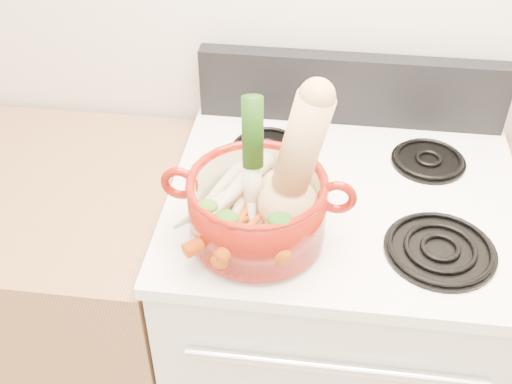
# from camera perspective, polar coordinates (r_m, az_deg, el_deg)

# --- Properties ---
(stove_body) EXTENTS (0.76, 0.65, 0.92)m
(stove_body) POSITION_cam_1_polar(r_m,az_deg,el_deg) (1.79, 6.55, -12.32)
(stove_body) COLOR silver
(stove_body) RESTS_ON floor
(cooktop) EXTENTS (0.78, 0.67, 0.03)m
(cooktop) POSITION_cam_1_polar(r_m,az_deg,el_deg) (1.44, 7.92, -0.59)
(cooktop) COLOR white
(cooktop) RESTS_ON stove_body
(control_backsplash) EXTENTS (0.76, 0.05, 0.18)m
(control_backsplash) POSITION_cam_1_polar(r_m,az_deg,el_deg) (1.63, 8.47, 9.01)
(control_backsplash) COLOR black
(control_backsplash) RESTS_ON cooktop
(oven_handle) EXTENTS (0.60, 0.02, 0.02)m
(oven_handle) POSITION_cam_1_polar(r_m,az_deg,el_deg) (1.33, 6.98, -15.26)
(oven_handle) COLOR silver
(oven_handle) RESTS_ON stove_body
(burner_front_left) EXTENTS (0.22, 0.22, 0.02)m
(burner_front_left) POSITION_cam_1_polar(r_m,az_deg,el_deg) (1.31, -0.44, -3.57)
(burner_front_left) COLOR black
(burner_front_left) RESTS_ON cooktop
(burner_front_right) EXTENTS (0.22, 0.22, 0.02)m
(burner_front_right) POSITION_cam_1_polar(r_m,az_deg,el_deg) (1.33, 16.06, -4.86)
(burner_front_right) COLOR black
(burner_front_right) RESTS_ON cooktop
(burner_back_left) EXTENTS (0.17, 0.17, 0.02)m
(burner_back_left) POSITION_cam_1_polar(r_m,az_deg,el_deg) (1.55, 1.06, 3.99)
(burner_back_left) COLOR black
(burner_back_left) RESTS_ON cooktop
(burner_back_right) EXTENTS (0.17, 0.17, 0.02)m
(burner_back_right) POSITION_cam_1_polar(r_m,az_deg,el_deg) (1.56, 15.08, 2.81)
(burner_back_right) COLOR black
(burner_back_right) RESTS_ON cooktop
(dutch_oven) EXTENTS (0.27, 0.27, 0.13)m
(dutch_oven) POSITION_cam_1_polar(r_m,az_deg,el_deg) (1.25, 0.12, -1.43)
(dutch_oven) COLOR maroon
(dutch_oven) RESTS_ON burner_front_left
(pot_handle_left) EXTENTS (0.08, 0.02, 0.08)m
(pot_handle_left) POSITION_cam_1_polar(r_m,az_deg,el_deg) (1.25, -6.82, 0.79)
(pot_handle_left) COLOR maroon
(pot_handle_left) RESTS_ON dutch_oven
(pot_handle_right) EXTENTS (0.08, 0.02, 0.08)m
(pot_handle_right) POSITION_cam_1_polar(r_m,az_deg,el_deg) (1.22, 7.25, -0.47)
(pot_handle_right) COLOR maroon
(pot_handle_right) RESTS_ON dutch_oven
(squash) EXTENTS (0.19, 0.13, 0.32)m
(squash) POSITION_cam_1_polar(r_m,az_deg,el_deg) (1.18, 4.31, 2.37)
(squash) COLOR tan
(squash) RESTS_ON dutch_oven
(leek) EXTENTS (0.05, 0.08, 0.27)m
(leek) POSITION_cam_1_polar(r_m,az_deg,el_deg) (1.23, -0.35, 3.13)
(leek) COLOR beige
(leek) RESTS_ON dutch_oven
(ginger) EXTENTS (0.10, 0.08, 0.05)m
(ginger) POSITION_cam_1_polar(r_m,az_deg,el_deg) (1.34, 1.32, 0.84)
(ginger) COLOR #D0B380
(ginger) RESTS_ON dutch_oven
(parsnip_0) EXTENTS (0.08, 0.24, 0.06)m
(parsnip_0) POSITION_cam_1_polar(r_m,az_deg,el_deg) (1.29, -1.37, -0.77)
(parsnip_0) COLOR beige
(parsnip_0) RESTS_ON dutch_oven
(parsnip_1) EXTENTS (0.12, 0.20, 0.06)m
(parsnip_1) POSITION_cam_1_polar(r_m,az_deg,el_deg) (1.27, -3.56, -1.80)
(parsnip_1) COLOR beige
(parsnip_1) RESTS_ON dutch_oven
(parsnip_2) EXTENTS (0.09, 0.22, 0.06)m
(parsnip_2) POSITION_cam_1_polar(r_m,az_deg,el_deg) (1.30, -0.48, -0.06)
(parsnip_2) COLOR beige
(parsnip_2) RESTS_ON dutch_oven
(parsnip_3) EXTENTS (0.14, 0.14, 0.05)m
(parsnip_3) POSITION_cam_1_polar(r_m,az_deg,el_deg) (1.27, -4.27, -1.27)
(parsnip_3) COLOR beige
(parsnip_3) RESTS_ON dutch_oven
(parsnip_4) EXTENTS (0.13, 0.20, 0.06)m
(parsnip_4) POSITION_cam_1_polar(r_m,az_deg,el_deg) (1.30, -2.85, 0.83)
(parsnip_4) COLOR beige
(parsnip_4) RESTS_ON dutch_oven
(parsnip_5) EXTENTS (0.16, 0.24, 0.07)m
(parsnip_5) POSITION_cam_1_polar(r_m,az_deg,el_deg) (1.27, -1.99, 0.13)
(parsnip_5) COLOR beige
(parsnip_5) RESTS_ON dutch_oven
(carrot_0) EXTENTS (0.07, 0.17, 0.05)m
(carrot_0) POSITION_cam_1_polar(r_m,az_deg,el_deg) (1.23, -1.91, -3.65)
(carrot_0) COLOR #D15E0A
(carrot_0) RESTS_ON dutch_oven
(carrot_1) EXTENTS (0.13, 0.12, 0.04)m
(carrot_1) POSITION_cam_1_polar(r_m,az_deg,el_deg) (1.22, -3.43, -3.87)
(carrot_1) COLOR #BD3209
(carrot_1) RESTS_ON dutch_oven
(carrot_2) EXTENTS (0.11, 0.19, 0.05)m
(carrot_2) POSITION_cam_1_polar(r_m,az_deg,el_deg) (1.23, 1.20, -2.94)
(carrot_2) COLOR #C54009
(carrot_2) RESTS_ON dutch_oven
(carrot_3) EXTENTS (0.09, 0.14, 0.04)m
(carrot_3) POSITION_cam_1_polar(r_m,az_deg,el_deg) (1.20, -1.21, -3.87)
(carrot_3) COLOR #D2570A
(carrot_3) RESTS_ON dutch_oven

